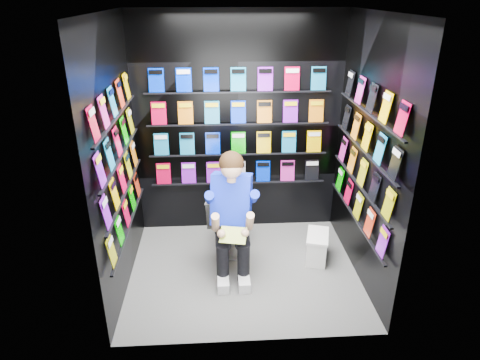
{
  "coord_description": "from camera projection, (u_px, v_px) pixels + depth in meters",
  "views": [
    {
      "loc": [
        -0.27,
        -3.79,
        2.76
      ],
      "look_at": [
        -0.03,
        0.15,
        1.01
      ],
      "focal_mm": 32.0,
      "sensor_mm": 36.0,
      "label": 1
    }
  ],
  "objects": [
    {
      "name": "wall_front",
      "position": [
        254.0,
        207.0,
        3.15
      ],
      "size": [
        2.4,
        0.04,
        2.6
      ],
      "primitive_type": "cube",
      "color": "black",
      "rests_on": "floor"
    },
    {
      "name": "held_comic",
      "position": [
        233.0,
        235.0,
        4.16
      ],
      "size": [
        0.28,
        0.2,
        0.11
      ],
      "primitive_type": "cube",
      "rotation": [
        -0.96,
        0.0,
        -0.21
      ],
      "color": "green",
      "rests_on": "reader"
    },
    {
      "name": "comics_back",
      "position": [
        238.0,
        128.0,
        4.95
      ],
      "size": [
        2.1,
        0.06,
        1.37
      ],
      "primitive_type": null,
      "color": "red",
      "rests_on": "wall_back"
    },
    {
      "name": "toilet",
      "position": [
        230.0,
        218.0,
        4.91
      ],
      "size": [
        0.57,
        0.82,
        0.73
      ],
      "primitive_type": "imported",
      "rotation": [
        0.0,
        0.0,
        2.93
      ],
      "color": "white",
      "rests_on": "floor"
    },
    {
      "name": "comics_right",
      "position": [
        365.0,
        155.0,
        4.13
      ],
      "size": [
        0.06,
        1.7,
        1.37
      ],
      "primitive_type": null,
      "color": "red",
      "rests_on": "wall_right"
    },
    {
      "name": "wall_right",
      "position": [
        368.0,
        155.0,
        4.13
      ],
      "size": [
        0.04,
        2.0,
        2.6
      ],
      "primitive_type": "cube",
      "color": "black",
      "rests_on": "floor"
    },
    {
      "name": "ceiling",
      "position": [
        245.0,
        11.0,
        3.54
      ],
      "size": [
        2.4,
        2.4,
        0.0
      ],
      "primitive_type": "plane",
      "color": "white",
      "rests_on": "floor"
    },
    {
      "name": "wall_back",
      "position": [
        238.0,
        127.0,
        4.98
      ],
      "size": [
        2.4,
        0.04,
        2.6
      ],
      "primitive_type": "cube",
      "color": "black",
      "rests_on": "floor"
    },
    {
      "name": "wall_left",
      "position": [
        116.0,
        161.0,
        4.0
      ],
      "size": [
        0.04,
        2.0,
        2.6
      ],
      "primitive_type": "cube",
      "color": "black",
      "rests_on": "floor"
    },
    {
      "name": "floor",
      "position": [
        244.0,
        271.0,
        4.59
      ],
      "size": [
        2.4,
        2.4,
        0.0
      ],
      "primitive_type": "plane",
      "color": "#62625F",
      "rests_on": "ground"
    },
    {
      "name": "reader",
      "position": [
        231.0,
        200.0,
        4.39
      ],
      "size": [
        0.7,
        0.9,
        1.48
      ],
      "primitive_type": null,
      "rotation": [
        0.0,
        0.0,
        -0.21
      ],
      "color": "#1227C7",
      "rests_on": "toilet"
    },
    {
      "name": "longbox",
      "position": [
        317.0,
        248.0,
        4.75
      ],
      "size": [
        0.3,
        0.42,
        0.29
      ],
      "primitive_type": "cube",
      "rotation": [
        0.0,
        0.0,
        -0.27
      ],
      "color": "silver",
      "rests_on": "floor"
    },
    {
      "name": "comics_left",
      "position": [
        120.0,
        160.0,
        4.0
      ],
      "size": [
        0.06,
        1.7,
        1.37
      ],
      "primitive_type": null,
      "color": "red",
      "rests_on": "wall_left"
    },
    {
      "name": "longbox_lid",
      "position": [
        318.0,
        236.0,
        4.68
      ],
      "size": [
        0.33,
        0.45,
        0.03
      ],
      "primitive_type": "cube",
      "rotation": [
        0.0,
        0.0,
        -0.27
      ],
      "color": "silver",
      "rests_on": "longbox"
    }
  ]
}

